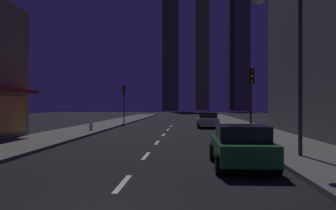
# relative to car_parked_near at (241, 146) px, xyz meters

# --- Properties ---
(ground_plane) EXTENTS (78.00, 136.00, 0.10)m
(ground_plane) POSITION_rel_car_parked_near_xyz_m (-3.60, 26.00, -0.79)
(ground_plane) COLOR black
(sidewalk_right) EXTENTS (4.00, 76.00, 0.15)m
(sidewalk_right) POSITION_rel_car_parked_near_xyz_m (3.40, 26.00, -0.67)
(sidewalk_right) COLOR #605E59
(sidewalk_right) RESTS_ON ground
(sidewalk_left) EXTENTS (4.00, 76.00, 0.15)m
(sidewalk_left) POSITION_rel_car_parked_near_xyz_m (-10.60, 26.00, -0.67)
(sidewalk_left) COLOR #605E59
(sidewalk_left) RESTS_ON ground
(lane_marking_center) EXTENTS (0.16, 33.40, 0.01)m
(lane_marking_center) POSITION_rel_car_parked_near_xyz_m (-3.60, 7.60, -0.73)
(lane_marking_center) COLOR silver
(lane_marking_center) RESTS_ON ground
(skyscraper_distant_tall) EXTENTS (5.75, 7.92, 54.96)m
(skyscraper_distant_tall) POSITION_rel_car_parked_near_xyz_m (-8.50, 119.23, 26.74)
(skyscraper_distant_tall) COLOR #534F3E
(skyscraper_distant_tall) RESTS_ON ground
(skyscraper_distant_mid) EXTENTS (5.93, 8.28, 68.17)m
(skyscraper_distant_mid) POSITION_rel_car_parked_near_xyz_m (4.10, 141.63, 33.34)
(skyscraper_distant_mid) COLOR #625D49
(skyscraper_distant_mid) RESTS_ON ground
(skyscraper_distant_short) EXTENTS (5.34, 6.05, 47.97)m
(skyscraper_distant_short) POSITION_rel_car_parked_near_xyz_m (17.78, 118.33, 23.24)
(skyscraper_distant_short) COLOR #5E5A47
(skyscraper_distant_short) RESTS_ON ground
(skyscraper_distant_slender) EXTENTS (7.53, 7.92, 72.06)m
(skyscraper_distant_slender) POSITION_rel_car_parked_near_xyz_m (17.50, 125.05, 35.29)
(skyscraper_distant_slender) COLOR #524E3D
(skyscraper_distant_slender) RESTS_ON ground
(car_parked_near) EXTENTS (1.98, 4.24, 1.45)m
(car_parked_near) POSITION_rel_car_parked_near_xyz_m (0.00, 0.00, 0.00)
(car_parked_near) COLOR #1E722D
(car_parked_near) RESTS_ON ground
(car_parked_far) EXTENTS (1.98, 4.24, 1.45)m
(car_parked_far) POSITION_rel_car_parked_near_xyz_m (0.00, 21.09, 0.00)
(car_parked_far) COLOR silver
(car_parked_far) RESTS_ON ground
(fire_hydrant_far_left) EXTENTS (0.42, 0.30, 0.65)m
(fire_hydrant_far_left) POSITION_rel_car_parked_near_xyz_m (-9.50, 15.00, -0.29)
(fire_hydrant_far_left) COLOR #B2B2B2
(fire_hydrant_far_left) RESTS_ON sidewalk_left
(traffic_light_near_right) EXTENTS (0.32, 0.48, 4.20)m
(traffic_light_near_right) POSITION_rel_car_parked_near_xyz_m (1.90, 8.83, 2.45)
(traffic_light_near_right) COLOR #2D2D2D
(traffic_light_near_right) RESTS_ON sidewalk_right
(traffic_light_far_left) EXTENTS (0.32, 0.48, 4.20)m
(traffic_light_far_left) POSITION_rel_car_parked_near_xyz_m (-9.10, 26.90, 2.45)
(traffic_light_far_left) COLOR #2D2D2D
(traffic_light_far_left) RESTS_ON sidewalk_left
(street_lamp_right) EXTENTS (1.96, 0.56, 6.58)m
(street_lamp_right) POSITION_rel_car_parked_near_xyz_m (1.78, 1.92, 4.33)
(street_lamp_right) COLOR #38383D
(street_lamp_right) RESTS_ON sidewalk_right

